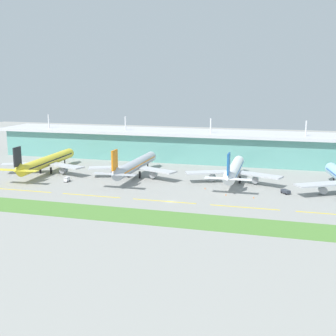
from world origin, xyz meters
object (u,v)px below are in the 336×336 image
(baggage_cart, at_px, (67,179))
(safety_cone_nose_front, at_px, (205,188))
(safety_cone_right_wingtip, at_px, (254,197))
(pushback_tug, at_px, (286,191))
(airliner_far_middle, at_px, (234,170))
(airliner_near_middle, at_px, (135,165))
(safety_cone_left_wingtip, at_px, (226,195))
(airliner_nearest, at_px, (46,162))

(baggage_cart, xyz_separation_m, safety_cone_nose_front, (70.41, 4.37, -0.91))
(safety_cone_right_wingtip, bearing_deg, pushback_tug, 40.46)
(airliner_far_middle, relative_size, pushback_tug, 11.99)
(airliner_near_middle, relative_size, safety_cone_nose_front, 92.64)
(airliner_far_middle, relative_size, safety_cone_left_wingtip, 84.62)
(airliner_far_middle, distance_m, baggage_cart, 84.65)
(safety_cone_left_wingtip, distance_m, safety_cone_nose_front, 14.37)
(baggage_cart, xyz_separation_m, safety_cone_right_wingtip, (94.04, -5.99, -0.91))
(airliner_nearest, height_order, safety_cone_right_wingtip, airliner_nearest)
(airliner_nearest, height_order, airliner_near_middle, same)
(safety_cone_left_wingtip, bearing_deg, safety_cone_right_wingtip, -6.33)
(pushback_tug, xyz_separation_m, safety_cone_left_wingtip, (-25.71, -9.98, -0.75))
(airliner_nearest, height_order, baggage_cart, airliner_nearest)
(baggage_cart, bearing_deg, safety_cone_right_wingtip, -3.64)
(safety_cone_left_wingtip, bearing_deg, airliner_near_middle, 155.13)
(airliner_far_middle, bearing_deg, safety_cone_left_wingtip, -90.09)
(airliner_far_middle, distance_m, pushback_tug, 30.86)
(safety_cone_left_wingtip, bearing_deg, safety_cone_nose_front, 141.35)
(airliner_near_middle, relative_size, airliner_far_middle, 1.09)
(airliner_nearest, distance_m, safety_cone_right_wingtip, 117.54)
(airliner_nearest, xyz_separation_m, airliner_far_middle, (102.89, 5.31, -0.01))
(airliner_nearest, distance_m, airliner_near_middle, 50.90)
(pushback_tug, relative_size, safety_cone_nose_front, 7.05)
(safety_cone_right_wingtip, bearing_deg, airliner_far_middle, 114.10)
(safety_cone_left_wingtip, height_order, safety_cone_nose_front, same)
(safety_cone_left_wingtip, bearing_deg, baggage_cart, 176.77)
(baggage_cart, xyz_separation_m, safety_cone_left_wingtip, (81.64, -4.61, -0.91))
(airliner_nearest, xyz_separation_m, safety_cone_nose_front, (91.62, -11.96, -6.10))
(safety_cone_left_wingtip, bearing_deg, airliner_nearest, 168.49)
(airliner_near_middle, xyz_separation_m, safety_cone_left_wingtip, (52.05, -24.12, -6.10))
(airliner_near_middle, height_order, pushback_tug, airliner_near_middle)
(pushback_tug, distance_m, baggage_cart, 107.48)
(baggage_cart, bearing_deg, safety_cone_left_wingtip, -3.23)
(airliner_far_middle, relative_size, safety_cone_nose_front, 84.62)
(airliner_near_middle, bearing_deg, baggage_cart, -146.60)
(pushback_tug, height_order, safety_cone_nose_front, pushback_tug)
(safety_cone_nose_front, xyz_separation_m, safety_cone_right_wingtip, (23.62, -10.35, 0.00))
(safety_cone_left_wingtip, relative_size, safety_cone_nose_front, 1.00)
(safety_cone_nose_front, bearing_deg, airliner_nearest, 172.56)
(safety_cone_nose_front, relative_size, safety_cone_right_wingtip, 1.00)
(airliner_nearest, bearing_deg, pushback_tug, -4.87)
(airliner_far_middle, xyz_separation_m, baggage_cart, (-81.68, -21.64, -5.18))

